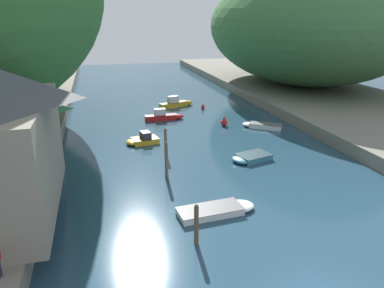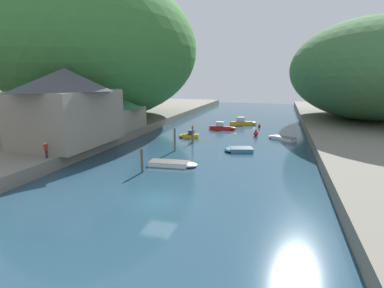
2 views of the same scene
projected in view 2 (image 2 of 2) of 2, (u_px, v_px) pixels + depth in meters
name	position (u px, v px, depth m)	size (l,w,h in m)	color
water_surface	(225.00, 134.00, 52.00)	(130.00, 130.00, 0.00)	#234256
left_bank	(103.00, 124.00, 58.58)	(22.00, 120.00, 1.36)	slate
hillside_left	(104.00, 48.00, 59.28)	(35.48, 49.67, 27.65)	#387033
hillside_right	(371.00, 70.00, 58.69)	(30.49, 42.68, 19.37)	#3D6B3D
waterfront_building	(67.00, 105.00, 37.23)	(9.47, 13.07, 9.36)	gray
boathouse_shed	(117.00, 112.00, 48.40)	(7.21, 8.86, 5.38)	gray
boat_small_dinghy	(281.00, 138.00, 47.07)	(4.67, 3.83, 0.55)	white
boat_white_cruiser	(175.00, 164.00, 33.22)	(5.54, 2.29, 0.47)	white
boat_moored_right	(189.00, 135.00, 48.92)	(3.60, 2.41, 1.22)	gold
boat_far_right_bank	(238.00, 150.00, 39.60)	(4.11, 3.00, 0.52)	teal
boat_mid_channel	(223.00, 127.00, 55.95)	(5.05, 1.20, 1.48)	red
boat_far_upstream	(244.00, 123.00, 61.38)	(5.59, 3.09, 1.65)	gold
mooring_post_nearest	(142.00, 160.00, 30.70)	(0.27, 0.27, 2.57)	brown
mooring_post_middle	(175.00, 139.00, 39.72)	(0.28, 0.28, 3.12)	brown
mooring_post_fourth	(193.00, 134.00, 44.47)	(0.26, 0.26, 2.65)	brown
channel_buoy_near	(256.00, 133.00, 49.84)	(0.80, 0.80, 1.19)	red
channel_buoy_far	(259.00, 126.00, 58.31)	(0.55, 0.55, 0.82)	red
person_on_quay	(46.00, 149.00, 31.09)	(0.29, 0.42, 1.69)	#282D3D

